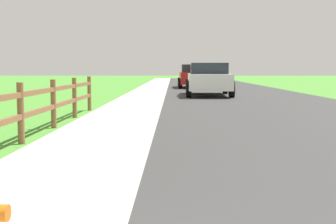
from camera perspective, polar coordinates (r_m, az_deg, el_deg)
ground_plane at (r=26.04m, az=-0.15°, el=2.70°), size 120.00×120.00×0.00m
road_asphalt at (r=28.21m, az=7.04°, el=2.87°), size 7.00×66.00×0.01m
curb_concrete at (r=28.24m, az=-6.20°, el=2.88°), size 6.00×66.00×0.01m
grass_verge at (r=28.46m, az=-9.20°, el=2.87°), size 5.00×66.00×0.00m
rail_fence at (r=7.76m, az=-17.99°, el=0.41°), size 0.11×12.27×1.01m
parked_suv_white at (r=21.33m, az=5.07°, el=4.19°), size 2.16×5.01×1.51m
parked_car_red at (r=30.31m, az=3.29°, el=4.51°), size 2.13×4.81×1.53m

